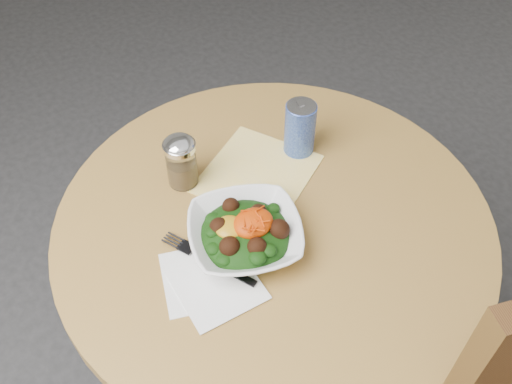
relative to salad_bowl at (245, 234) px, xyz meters
The scene contains 8 objects.
ground 0.79m from the salad_bowl, 14.40° to the left, with size 6.00×6.00×0.00m, color #2A2A2C.
table 0.24m from the salad_bowl, 14.40° to the left, with size 0.90×0.90×0.75m.
cloth_napkin 0.19m from the salad_bowl, 48.17° to the left, with size 0.24×0.22×0.00m, color yellow.
paper_napkins 0.12m from the salad_bowl, 159.74° to the right, with size 0.19×0.20×0.00m.
salad_bowl is the anchor object (origin of this frame).
fork 0.09m from the salad_bowl, behind, with size 0.10×0.20×0.00m.
spice_shaker 0.22m from the salad_bowl, 94.80° to the left, with size 0.07×0.07×0.12m.
beverage_can 0.29m from the salad_bowl, 31.70° to the left, with size 0.07×0.07×0.13m.
Camera 1 is at (-0.45, -0.59, 1.65)m, focal length 40.00 mm.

